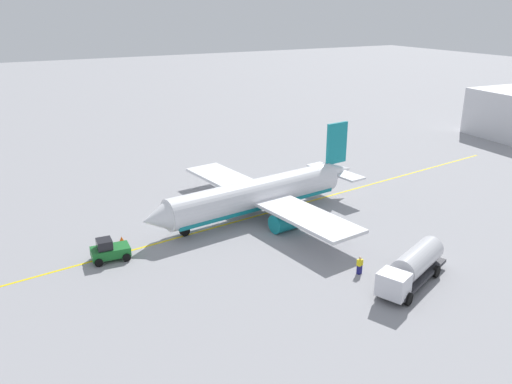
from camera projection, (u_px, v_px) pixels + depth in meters
name	position (u px, v px, depth m)	size (l,w,h in m)	color
ground_plane	(256.00, 216.00, 60.99)	(400.00, 400.00, 0.00)	#939399
airplane	(260.00, 195.00, 60.39)	(29.56, 28.87, 9.50)	white
fuel_tanker	(412.00, 267.00, 45.61)	(10.00, 6.03, 3.15)	#2D2D33
pushback_tug	(109.00, 250.00, 50.26)	(3.72, 2.51, 2.20)	#196B28
refueling_worker	(360.00, 266.00, 47.70)	(0.59, 0.47, 1.71)	navy
safety_cone_nose	(122.00, 239.00, 54.41)	(0.50, 0.50, 0.56)	#F2590F
taxi_line_marking	(256.00, 216.00, 60.98)	(89.33, 0.30, 0.01)	yellow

